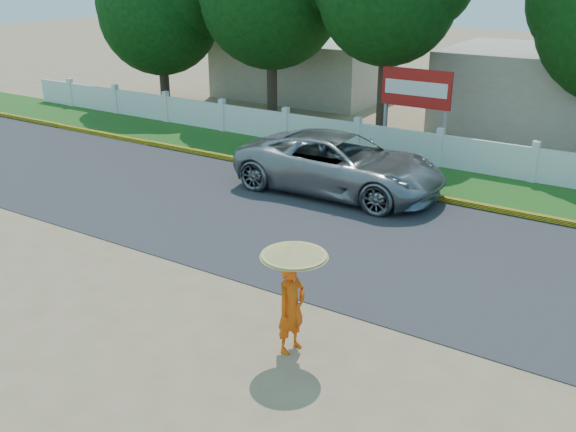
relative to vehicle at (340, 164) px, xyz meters
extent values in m
plane|color=#9E8460|center=(1.58, -7.26, -0.85)|extent=(120.00, 120.00, 0.00)
cube|color=#38383A|center=(1.58, -2.76, -0.84)|extent=(60.00, 7.00, 0.02)
cube|color=#2D601E|center=(1.58, 2.49, -0.84)|extent=(60.00, 3.50, 0.03)
cube|color=yellow|center=(1.58, 0.79, -0.77)|extent=(40.00, 0.18, 0.16)
cube|color=silver|center=(1.58, 3.94, -0.30)|extent=(40.00, 0.10, 1.10)
cube|color=#B7AD99|center=(-8.42, 11.74, 0.55)|extent=(8.00, 5.00, 2.80)
imported|color=gray|center=(0.00, 0.00, 0.00)|extent=(6.19, 2.98, 1.70)
imported|color=#E2500B|center=(3.27, -7.80, -0.02)|extent=(0.50, 0.67, 1.67)
cylinder|color=#96969B|center=(3.32, -7.80, 0.62)|extent=(0.02, 0.02, 1.08)
cone|color=tan|center=(3.32, -7.80, 1.09)|extent=(1.14, 1.14, 0.28)
cylinder|color=gray|center=(-0.90, 5.04, 0.15)|extent=(0.12, 0.12, 2.00)
cylinder|color=gray|center=(1.30, 5.04, 0.15)|extent=(0.12, 0.12, 2.00)
cube|color=#B11712|center=(0.20, 5.04, 1.45)|extent=(2.50, 0.12, 1.30)
cube|color=silver|center=(0.20, 4.98, 1.45)|extent=(2.25, 0.02, 0.49)
cylinder|color=#473828|center=(-6.99, 6.85, 0.87)|extent=(0.44, 0.44, 3.43)
cylinder|color=#473828|center=(-1.60, 6.31, 1.08)|extent=(0.44, 0.44, 3.87)
cylinder|color=#473828|center=(-12.80, 6.44, 0.49)|extent=(0.44, 0.44, 2.68)
sphere|color=#0F4410|center=(-12.80, 6.44, 3.33)|extent=(5.46, 5.46, 5.46)
camera|label=1|loc=(8.38, -15.87, 5.42)|focal=40.00mm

